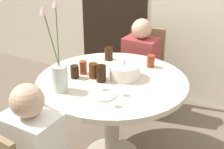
% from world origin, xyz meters
% --- Properties ---
extents(doorway_panel, '(0.90, 0.01, 2.05)m').
position_xyz_m(doorway_panel, '(-0.77, 1.34, 1.02)').
color(doorway_panel, black).
rests_on(doorway_panel, ground_plane).
extents(dining_table, '(1.20, 1.20, 0.76)m').
position_xyz_m(dining_table, '(0.00, 0.00, 0.62)').
color(dining_table, beige).
rests_on(dining_table, ground_plane).
extents(chair_right_flank, '(0.46, 0.46, 0.89)m').
position_xyz_m(chair_right_flank, '(-0.16, 0.98, 0.49)').
color(chair_right_flank, '#9E896B').
rests_on(chair_right_flank, ground_plane).
extents(birthday_cake, '(0.25, 0.25, 0.15)m').
position_xyz_m(birthday_cake, '(0.07, 0.07, 0.82)').
color(birthday_cake, white).
rests_on(birthday_cake, dining_table).
extents(flower_vase, '(0.22, 0.21, 0.65)m').
position_xyz_m(flower_vase, '(-0.23, -0.36, 0.93)').
color(flower_vase, silver).
rests_on(flower_vase, dining_table).
extents(side_plate, '(0.20, 0.20, 0.01)m').
position_xyz_m(side_plate, '(0.08, -0.27, 0.77)').
color(side_plate, silver).
rests_on(side_plate, dining_table).
extents(drink_glass_0, '(0.07, 0.07, 0.10)m').
position_xyz_m(drink_glass_0, '(-0.27, -0.12, 0.81)').
color(drink_glass_0, black).
rests_on(drink_glass_0, dining_table).
extents(drink_glass_1, '(0.06, 0.06, 0.11)m').
position_xyz_m(drink_glass_1, '(-0.26, -0.02, 0.81)').
color(drink_glass_1, maroon).
rests_on(drink_glass_1, dining_table).
extents(drink_glass_2, '(0.08, 0.08, 0.13)m').
position_xyz_m(drink_glass_2, '(-0.05, -0.07, 0.83)').
color(drink_glass_2, black).
rests_on(drink_glass_2, dining_table).
extents(drink_glass_3, '(0.07, 0.07, 0.12)m').
position_xyz_m(drink_glass_3, '(-0.14, -0.05, 0.82)').
color(drink_glass_3, '#51280F').
rests_on(drink_glass_3, dining_table).
extents(drink_glass_4, '(0.07, 0.07, 0.10)m').
position_xyz_m(drink_glass_4, '(0.16, 0.38, 0.81)').
color(drink_glass_4, maroon).
rests_on(drink_glass_4, dining_table).
extents(drink_glass_5, '(0.07, 0.07, 0.12)m').
position_xyz_m(drink_glass_5, '(-0.23, 0.34, 0.82)').
color(drink_glass_5, '#33190C').
rests_on(drink_glass_5, dining_table).
extents(person_woman, '(0.34, 0.24, 1.05)m').
position_xyz_m(person_woman, '(-0.13, 0.82, 0.49)').
color(person_woman, '#383333').
rests_on(person_woman, ground_plane).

